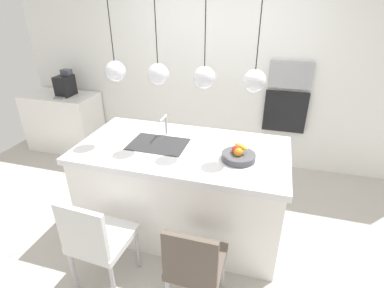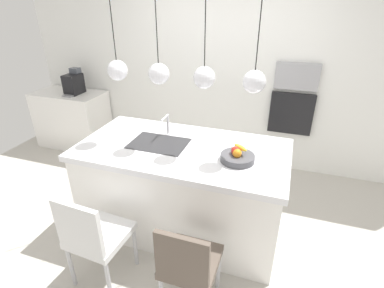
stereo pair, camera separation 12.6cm
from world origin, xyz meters
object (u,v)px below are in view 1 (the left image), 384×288
Objects in this scene: microwave at (290,75)px; chair_middle at (195,263)px; oven at (285,112)px; coffee_machine at (65,85)px; chair_near at (97,239)px; fruit_bowl at (238,155)px.

chair_middle is (-0.59, -2.48, -0.86)m from microwave.
oven is (-0.00, 0.00, -0.50)m from microwave.
coffee_machine is 2.90m from chair_near.
chair_near is at bearing -50.30° from coffee_machine.
fruit_bowl is at bearing -103.96° from oven.
chair_near is (-1.40, -2.49, -0.83)m from microwave.
coffee_machine is at bearing 129.70° from chair_near.
fruit_bowl is 1.76m from microwave.
microwave is at bearing 5.27° from coffee_machine.
coffee_machine is at bearing 140.28° from chair_middle.
oven reaches higher than chair_middle.
chair_near is (1.82, -2.19, -0.54)m from coffee_machine.
fruit_bowl is at bearing -26.06° from coffee_machine.
fruit_bowl is 0.80× the size of coffee_machine.
chair_middle is at bearing -103.31° from microwave.
microwave is 0.50m from oven.
coffee_machine reaches higher than chair_middle.
chair_near is at bearing -140.18° from fruit_bowl.
fruit_bowl is 0.33× the size of chair_near.
oven is (3.22, 0.30, -0.20)m from coffee_machine.
microwave is at bearing 60.66° from chair_near.
coffee_machine is 0.70× the size of microwave.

